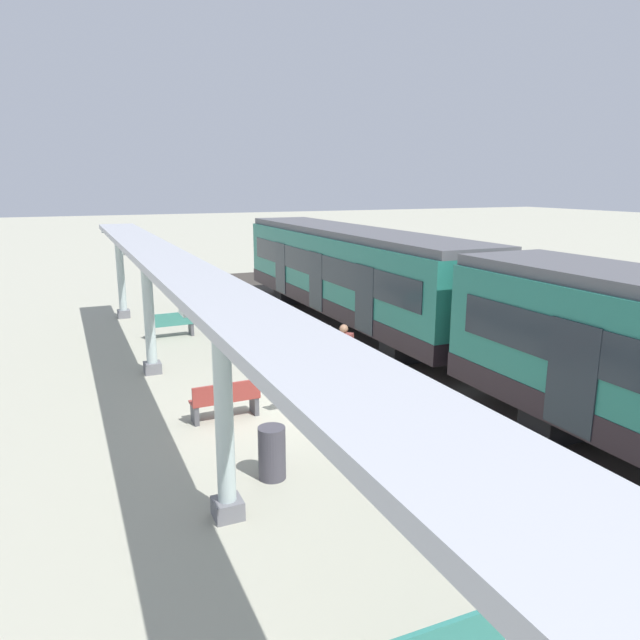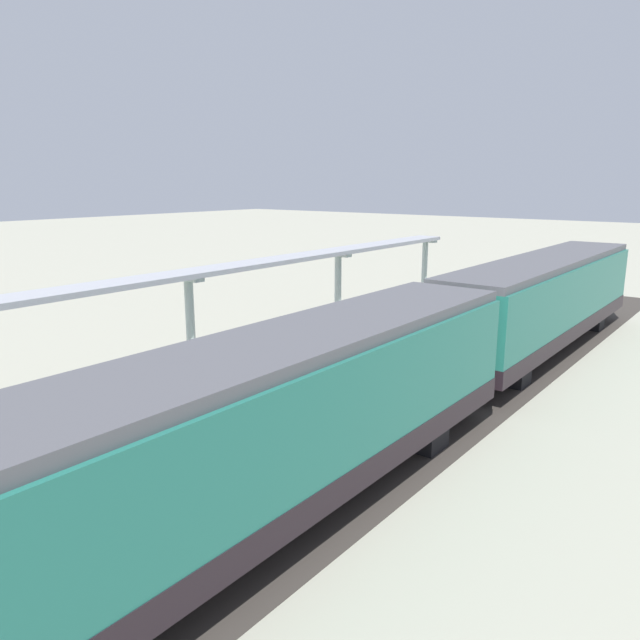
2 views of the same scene
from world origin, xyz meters
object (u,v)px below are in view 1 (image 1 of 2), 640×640
object	(u,v)px
canopy_pillar_second	(149,311)
bench_near_end	(226,400)
canopy_pillar_nearest	(121,273)
platform_info_sign	(318,364)
passenger_waiting_near_edge	(344,348)
train_near_carriage	(349,275)
bench_mid_platform	(171,325)
trash_bin	(272,453)
canopy_pillar_third	(224,413)

from	to	relation	value
canopy_pillar_second	bench_near_end	size ratio (longest dim) A/B	2.23
canopy_pillar_nearest	bench_near_end	distance (m)	11.42
platform_info_sign	canopy_pillar_nearest	bearing A→B (deg)	-77.43
canopy_pillar_nearest	passenger_waiting_near_edge	xyz separation A→B (m)	(-4.28, 10.40, -0.71)
train_near_carriage	canopy_pillar_second	distance (m)	7.93
platform_info_sign	bench_near_end	bearing A→B (deg)	-29.98
bench_mid_platform	trash_bin	distance (m)	10.45
bench_mid_platform	platform_info_sign	distance (m)	8.76
platform_info_sign	passenger_waiting_near_edge	world-z (taller)	platform_info_sign
bench_near_end	bench_mid_platform	distance (m)	7.55
train_near_carriage	trash_bin	size ratio (longest dim) A/B	15.26
canopy_pillar_second	trash_bin	bearing A→B (deg)	98.67
bench_mid_platform	canopy_pillar_nearest	bearing A→B (deg)	-72.95
passenger_waiting_near_edge	platform_info_sign	bearing A→B (deg)	51.48
canopy_pillar_third	canopy_pillar_nearest	bearing A→B (deg)	-90.00
canopy_pillar_third	trash_bin	distance (m)	1.86
canopy_pillar_second	passenger_waiting_near_edge	bearing A→B (deg)	144.73
canopy_pillar_third	trash_bin	bearing A→B (deg)	-139.05
bench_near_end	trash_bin	distance (m)	2.89
passenger_waiting_near_edge	train_near_carriage	bearing A→B (deg)	-117.72
canopy_pillar_second	canopy_pillar_third	world-z (taller)	same
platform_info_sign	canopy_pillar_second	bearing A→B (deg)	-60.98
canopy_pillar_third	bench_mid_platform	xyz separation A→B (m)	(-1.15, -11.35, -1.27)
canopy_pillar_third	platform_info_sign	xyz separation A→B (m)	(-2.75, -2.78, -0.39)
canopy_pillar_third	bench_near_end	distance (m)	4.12
canopy_pillar_nearest	bench_near_end	bearing A→B (deg)	95.00
canopy_pillar_second	canopy_pillar_nearest	bearing A→B (deg)	-90.00
canopy_pillar_nearest	platform_info_sign	distance (m)	12.63
bench_near_end	train_near_carriage	bearing A→B (deg)	-133.15
canopy_pillar_nearest	passenger_waiting_near_edge	bearing A→B (deg)	112.37
canopy_pillar_third	platform_info_sign	size ratio (longest dim) A/B	1.53
canopy_pillar_nearest	passenger_waiting_near_edge	world-z (taller)	canopy_pillar_nearest
bench_mid_platform	trash_bin	xyz separation A→B (m)	(0.11, 10.44, 0.03)
bench_near_end	platform_info_sign	distance (m)	2.21
canopy_pillar_third	bench_mid_platform	bearing A→B (deg)	-95.80
canopy_pillar_second	train_near_carriage	bearing A→B (deg)	-158.66
canopy_pillar_second	platform_info_sign	bearing A→B (deg)	119.02
train_near_carriage	bench_mid_platform	world-z (taller)	train_near_carriage
canopy_pillar_nearest	trash_bin	xyz separation A→B (m)	(-1.04, 14.20, -1.24)
bench_mid_platform	trash_bin	bearing A→B (deg)	89.39
bench_near_end	bench_mid_platform	bearing A→B (deg)	-91.23
canopy_pillar_nearest	bench_mid_platform	size ratio (longest dim) A/B	2.23
canopy_pillar_second	platform_info_sign	world-z (taller)	canopy_pillar_second
canopy_pillar_nearest	canopy_pillar_third	size ratio (longest dim) A/B	1.00
canopy_pillar_nearest	bench_mid_platform	world-z (taller)	canopy_pillar_nearest
canopy_pillar_second	bench_mid_platform	xyz separation A→B (m)	(-1.15, -3.61, -1.27)
trash_bin	platform_info_sign	world-z (taller)	platform_info_sign
trash_bin	passenger_waiting_near_edge	xyz separation A→B (m)	(-3.24, -3.80, 0.53)
bench_mid_platform	passenger_waiting_near_edge	xyz separation A→B (m)	(-3.13, 6.64, 0.56)
canopy_pillar_third	platform_info_sign	distance (m)	3.93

